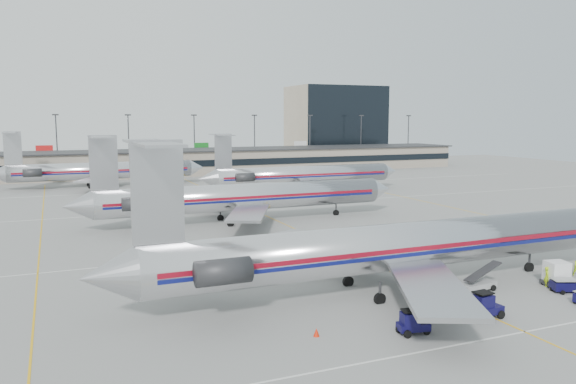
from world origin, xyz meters
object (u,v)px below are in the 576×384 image
jet_foreground (386,247)px  jet_second_row (239,197)px  belt_loader (478,284)px  tug_center (485,306)px  uld_container (557,274)px

jet_foreground → jet_second_row: size_ratio=1.05×
belt_loader → jet_second_row: bearing=94.6°
tug_center → belt_loader: 6.63m
tug_center → uld_container: 11.69m
belt_loader → uld_container: bearing=-20.5°
jet_foreground → tug_center: (2.98, -8.11, -2.80)m
uld_container → belt_loader: (-7.05, 1.52, -0.47)m
tug_center → belt_loader: size_ratio=0.58×
jet_second_row → tug_center: 42.52m
jet_second_row → belt_loader: size_ratio=10.84×
jet_second_row → belt_loader: (8.49, -36.95, -2.93)m
tug_center → jet_second_row: bearing=92.2°
jet_foreground → belt_loader: size_ratio=11.36×
jet_second_row → uld_container: jet_second_row is taller
jet_foreground → tug_center: 9.08m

